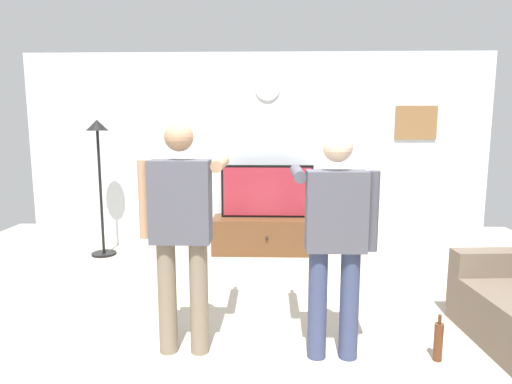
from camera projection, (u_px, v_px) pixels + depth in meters
ground_plane at (246, 347)px, 3.45m from camera, size 8.40×8.40×0.00m
back_wall at (256, 152)px, 6.15m from camera, size 6.40×0.10×2.70m
tv_stand at (267, 235)px, 5.97m from camera, size 1.47×0.53×0.48m
television at (267, 191)px, 5.93m from camera, size 1.24×0.07×0.71m
wall_clock at (268, 88)px, 5.95m from camera, size 0.34×0.03×0.34m
framed_picture at (416, 123)px, 5.97m from camera, size 0.56×0.04×0.45m
floor_lamp at (99, 159)px, 5.69m from camera, size 0.32×0.32×1.79m
person_standing_nearer_lamp at (182, 225)px, 3.24m from camera, size 0.62×0.78×1.75m
person_standing_nearer_couch at (335, 233)px, 3.17m from camera, size 0.61×0.78×1.68m
beverage_bottle at (438, 341)px, 3.23m from camera, size 0.07×0.07×0.36m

